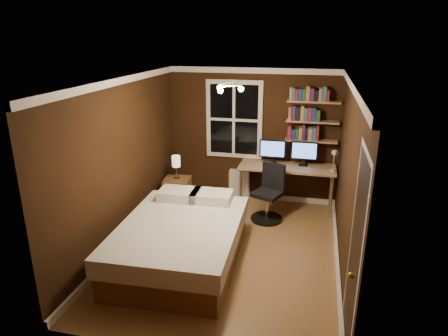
% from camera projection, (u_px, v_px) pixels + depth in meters
% --- Properties ---
extents(floor, '(4.20, 4.20, 0.00)m').
position_uv_depth(floor, '(228.00, 250.00, 5.96)').
color(floor, brown).
rests_on(floor, ground).
extents(wall_back, '(3.20, 0.04, 2.50)m').
position_uv_depth(wall_back, '(253.00, 136.00, 7.50)').
color(wall_back, black).
rests_on(wall_back, ground).
extents(wall_left, '(0.04, 4.20, 2.50)m').
position_uv_depth(wall_left, '(123.00, 163.00, 5.91)').
color(wall_left, black).
rests_on(wall_left, ground).
extents(wall_right, '(0.04, 4.20, 2.50)m').
position_uv_depth(wall_right, '(348.00, 180.00, 5.22)').
color(wall_right, black).
rests_on(wall_right, ground).
extents(ceiling, '(3.20, 4.20, 0.02)m').
position_uv_depth(ceiling, '(229.00, 80.00, 5.16)').
color(ceiling, white).
rests_on(ceiling, wall_back).
extents(window, '(1.06, 0.06, 1.46)m').
position_uv_depth(window, '(234.00, 120.00, 7.45)').
color(window, white).
rests_on(window, wall_back).
extents(door, '(0.03, 0.82, 2.05)m').
position_uv_depth(door, '(354.00, 257.00, 3.86)').
color(door, black).
rests_on(door, ground).
extents(door_knob, '(0.06, 0.06, 0.06)m').
position_uv_depth(door_knob, '(351.00, 276.00, 3.60)').
color(door_knob, gold).
rests_on(door_knob, door).
extents(ceiling_fixture, '(0.44, 0.44, 0.18)m').
position_uv_depth(ceiling_fixture, '(227.00, 89.00, 5.10)').
color(ceiling_fixture, beige).
rests_on(ceiling_fixture, ceiling).
extents(bookshelf_lower, '(0.92, 0.22, 0.03)m').
position_uv_depth(bookshelf_lower, '(311.00, 141.00, 7.16)').
color(bookshelf_lower, tan).
rests_on(bookshelf_lower, wall_back).
extents(books_row_lower, '(0.54, 0.16, 0.23)m').
position_uv_depth(books_row_lower, '(311.00, 134.00, 7.11)').
color(books_row_lower, maroon).
rests_on(books_row_lower, bookshelf_lower).
extents(bookshelf_middle, '(0.92, 0.22, 0.03)m').
position_uv_depth(bookshelf_middle, '(312.00, 121.00, 7.04)').
color(bookshelf_middle, tan).
rests_on(bookshelf_middle, wall_back).
extents(books_row_middle, '(0.48, 0.16, 0.23)m').
position_uv_depth(books_row_middle, '(313.00, 114.00, 7.00)').
color(books_row_middle, navy).
rests_on(books_row_middle, bookshelf_middle).
extents(bookshelf_upper, '(0.92, 0.22, 0.03)m').
position_uv_depth(bookshelf_upper, '(314.00, 102.00, 6.93)').
color(bookshelf_upper, tan).
rests_on(bookshelf_upper, wall_back).
extents(books_row_upper, '(0.66, 0.16, 0.23)m').
position_uv_depth(books_row_upper, '(314.00, 94.00, 6.89)').
color(books_row_upper, '#23532F').
rests_on(books_row_upper, bookshelf_upper).
extents(bed, '(1.68, 2.27, 0.75)m').
position_uv_depth(bed, '(181.00, 241.00, 5.58)').
color(bed, brown).
rests_on(bed, ground).
extents(nightstand, '(0.50, 0.50, 0.57)m').
position_uv_depth(nightstand, '(177.00, 193.00, 7.34)').
color(nightstand, brown).
rests_on(nightstand, ground).
extents(bedside_lamp, '(0.15, 0.15, 0.43)m').
position_uv_depth(bedside_lamp, '(176.00, 167.00, 7.18)').
color(bedside_lamp, beige).
rests_on(bedside_lamp, nightstand).
extents(radiator, '(0.39, 0.14, 0.58)m').
position_uv_depth(radiator, '(239.00, 184.00, 7.75)').
color(radiator, silver).
rests_on(radiator, ground).
extents(desk, '(1.71, 0.64, 0.81)m').
position_uv_depth(desk, '(287.00, 169.00, 7.19)').
color(desk, tan).
rests_on(desk, ground).
extents(monitor_left, '(0.47, 0.12, 0.44)m').
position_uv_depth(monitor_left, '(272.00, 152.00, 7.24)').
color(monitor_left, black).
rests_on(monitor_left, desk).
extents(monitor_right, '(0.47, 0.12, 0.44)m').
position_uv_depth(monitor_right, '(304.00, 154.00, 7.12)').
color(monitor_right, black).
rests_on(monitor_right, desk).
extents(desk_lamp, '(0.14, 0.32, 0.44)m').
position_uv_depth(desk_lamp, '(334.00, 160.00, 6.77)').
color(desk_lamp, silver).
rests_on(desk_lamp, desk).
extents(office_chair, '(0.57, 0.57, 0.98)m').
position_uv_depth(office_chair, '(269.00, 199.00, 6.85)').
color(office_chair, black).
rests_on(office_chair, ground).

